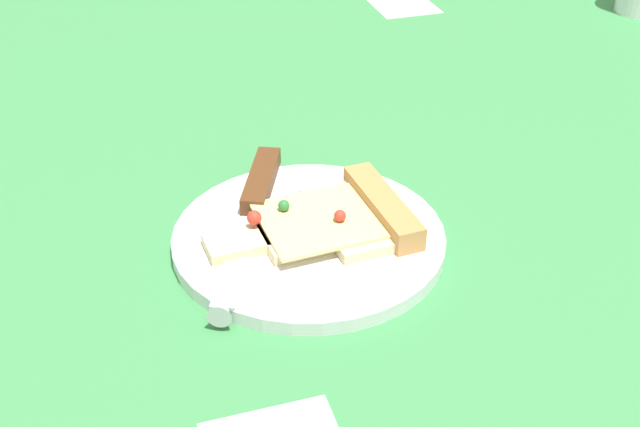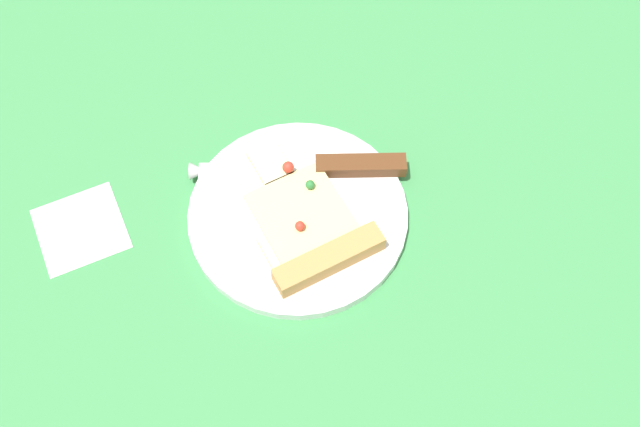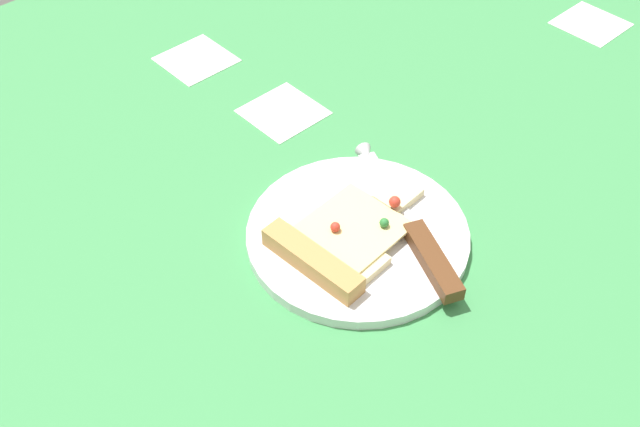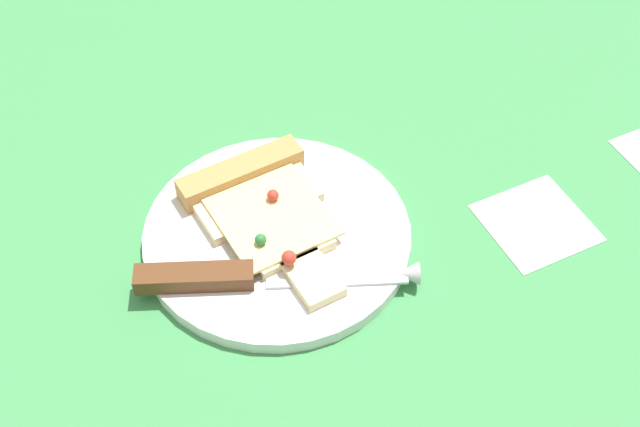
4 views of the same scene
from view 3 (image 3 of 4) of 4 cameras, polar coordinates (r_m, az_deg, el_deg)
name	(u,v)px [view 3 (image 3 of 4)]	position (r cm, az deg, el deg)	size (l,w,h in cm)	color
ground_plane	(344,280)	(79.02, 1.83, -5.03)	(146.59, 146.59, 3.00)	#3D8C4C
plate	(358,235)	(80.32, 2.87, -1.65)	(23.81, 23.81, 1.30)	silver
pizza_slice	(342,239)	(77.92, 1.66, -1.95)	(17.87, 12.14, 2.57)	beige
knife	(414,231)	(79.57, 7.13, -1.29)	(11.48, 22.85, 2.45)	silver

